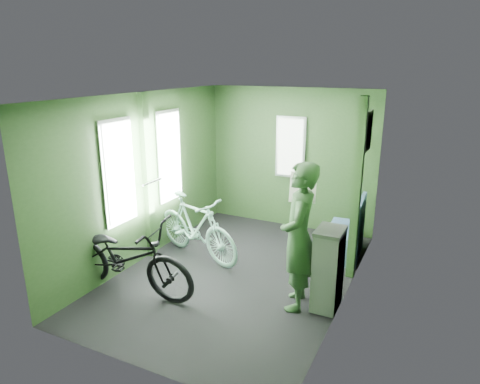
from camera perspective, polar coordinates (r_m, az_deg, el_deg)
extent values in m
plane|color=black|center=(5.72, -0.45, -10.88)|extent=(4.00, 4.00, 0.00)
cube|color=silver|center=(5.08, -0.51, 12.78)|extent=(2.80, 4.00, 0.02)
cube|color=#2B4A22|center=(7.08, 6.77, 4.38)|extent=(2.80, 0.02, 2.30)
cube|color=#2B4A22|center=(3.71, -14.47, -7.70)|extent=(2.80, 0.02, 2.30)
cube|color=#2B4A22|center=(6.02, -12.51, 1.89)|extent=(0.02, 4.00, 2.30)
cube|color=#2B4A22|center=(4.85, 14.50, -1.83)|extent=(0.02, 4.00, 2.30)
cube|color=#2B4A22|center=(5.99, -12.21, 1.85)|extent=(0.08, 0.12, 2.30)
cube|color=silver|center=(5.53, -15.77, 2.51)|extent=(0.02, 0.56, 1.34)
cube|color=silver|center=(6.37, -9.26, 4.75)|extent=(0.02, 0.56, 1.34)
cube|color=white|center=(5.43, -16.14, 7.92)|extent=(0.00, 0.12, 0.12)
cube|color=white|center=(6.28, -9.41, 9.47)|extent=(0.00, 0.12, 0.12)
cylinder|color=silver|center=(5.96, -11.65, 1.32)|extent=(0.03, 0.40, 0.03)
cube|color=#2B4A22|center=(5.43, 15.31, 0.07)|extent=(0.10, 0.10, 2.30)
cube|color=white|center=(5.56, 16.77, 7.76)|extent=(0.02, 0.40, 0.50)
cube|color=silver|center=(6.99, 6.70, 5.92)|extent=(0.50, 0.02, 1.00)
imported|color=black|center=(5.47, -14.66, -12.87)|extent=(1.86, 0.82, 1.05)
imported|color=#99DAC4|center=(6.19, -5.78, -8.71)|extent=(1.67, 1.00, 0.99)
imported|color=#2A4A28|center=(4.73, 7.85, -5.95)|extent=(0.53, 0.69, 1.68)
cube|color=silver|center=(4.86, 8.39, 0.62)|extent=(0.32, 0.23, 0.32)
cube|color=gray|center=(4.90, 11.65, -10.03)|extent=(0.28, 0.39, 0.95)
cube|color=navy|center=(6.34, 13.68, -6.44)|extent=(0.51, 0.85, 0.41)
cube|color=navy|center=(6.16, 15.78, -3.00)|extent=(0.11, 0.82, 0.46)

